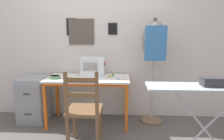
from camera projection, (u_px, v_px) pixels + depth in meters
The scene contains 14 objects.
ground_plane at pixel (86, 132), 2.76m from camera, with size 14.00×14.00×0.00m, color #5B5651.
wall_back at pixel (91, 38), 3.17m from camera, with size 10.00×0.07×2.55m.
sewing_table at pixel (88, 83), 2.92m from camera, with size 1.21×0.59×0.71m.
sewing_machine at pixel (94, 67), 3.01m from camera, with size 0.37×0.18×0.31m.
fabric_bowl at pixel (55, 77), 2.85m from camera, with size 0.15×0.15×0.04m.
scissors at pixel (121, 79), 2.80m from camera, with size 0.15×0.06×0.01m.
thread_spool_near_machine at pixel (107, 77), 2.89m from camera, with size 0.04×0.04×0.04m.
thread_spool_mid_table at pixel (110, 76), 2.91m from camera, with size 0.04×0.04×0.04m.
thread_spool_far_edge at pixel (113, 75), 2.99m from camera, with size 0.03×0.03×0.04m.
wooden_chair at pixel (84, 111), 2.34m from camera, with size 0.40×0.38×0.95m.
filing_cabinet at pixel (34, 99), 3.10m from camera, with size 0.39×0.48×0.69m.
dress_form at pixel (154, 46), 2.89m from camera, with size 0.35×0.32×1.57m.
ironing_board at pixel (208, 91), 1.90m from camera, with size 1.16×0.31×0.86m.
storage_box at pixel (212, 82), 1.89m from camera, with size 0.20×0.13×0.09m.
Camera 1 is at (0.50, -2.53, 1.35)m, focal length 32.00 mm.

